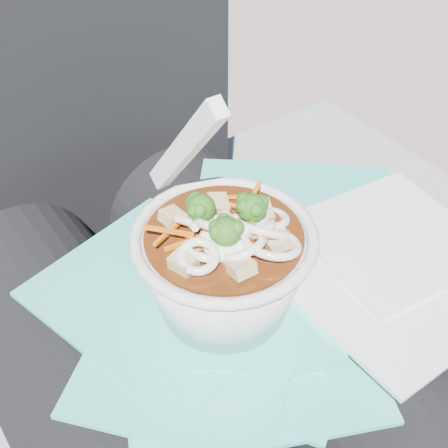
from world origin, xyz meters
TOP-DOWN VIEW (x-y plane):
  - stone_ledge at (0.00, 0.15)m, footprint 1.01×0.51m
  - lap at (0.00, 0.00)m, footprint 0.34×0.48m
  - person_body at (-0.00, 0.09)m, footprint 0.34×0.94m
  - plastic_bag at (0.03, 0.02)m, footprint 0.40×0.33m
  - napkins at (0.14, -0.05)m, footprint 0.18×0.19m
  - udon_bowl at (0.01, 0.00)m, footprint 0.15×0.16m

SIDE VIEW (x-z plane):
  - stone_ledge at x=0.00m, z-range 0.00..0.48m
  - lap at x=0.00m, z-range 0.48..0.64m
  - person_body at x=0.00m, z-range 0.06..1.09m
  - plastic_bag at x=0.03m, z-range 0.64..0.66m
  - napkins at x=0.14m, z-range 0.66..0.66m
  - udon_bowl at x=0.01m, z-range 0.61..0.80m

